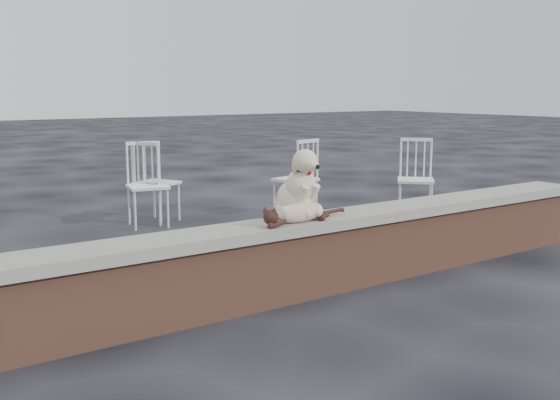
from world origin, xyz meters
TOP-DOWN VIEW (x-y plane):
  - ground at (0.00, 0.00)m, footprint 60.00×60.00m
  - brick_wall at (0.00, 0.00)m, footprint 6.00×0.30m
  - capstone at (0.00, 0.00)m, footprint 6.20×0.40m
  - dog at (-0.11, 0.07)m, footprint 0.36×0.47m
  - cat at (-0.19, -0.08)m, footprint 0.93×0.25m
  - chair_e at (0.17, 3.16)m, footprint 0.76×0.76m
  - chair_c at (1.67, 2.50)m, footprint 0.67×0.67m
  - chair_b at (-0.02, 2.97)m, footprint 0.66×0.66m
  - chair_d at (2.79, 1.61)m, footprint 0.79×0.79m

SIDE VIEW (x-z plane):
  - ground at x=0.00m, z-range 0.00..0.00m
  - brick_wall at x=0.00m, z-range 0.00..0.50m
  - chair_e at x=0.17m, z-range 0.00..0.94m
  - chair_c at x=1.67m, z-range 0.00..0.94m
  - chair_b at x=-0.02m, z-range 0.00..0.94m
  - chair_d at x=2.79m, z-range 0.00..0.94m
  - capstone at x=0.00m, z-range 0.50..0.58m
  - cat at x=-0.19m, z-range 0.58..0.74m
  - dog at x=-0.11m, z-range 0.58..1.11m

